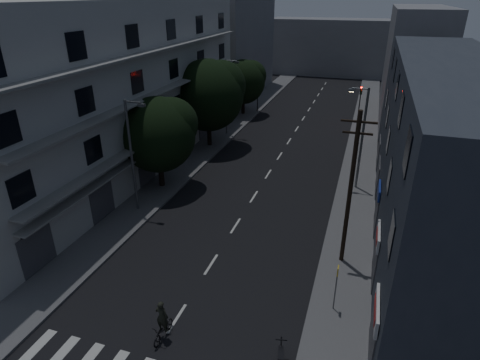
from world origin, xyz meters
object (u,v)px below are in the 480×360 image
Objects in this scene: utility_pole at (351,188)px; motorcycle at (281,360)px; bus_stop_sign at (337,280)px; cyclist at (163,326)px.

motorcycle is at bearing -102.05° from utility_pole.
bus_stop_sign is at bearing -90.26° from utility_pole.
utility_pole is 5.18m from bus_stop_sign.
utility_pole is 5.23× the size of motorcycle.
cyclist is (-5.46, -0.05, 0.27)m from motorcycle.
utility_pole is at bearing 89.74° from bus_stop_sign.
bus_stop_sign is (-0.02, -4.24, -2.98)m from utility_pole.
motorcycle is at bearing -113.24° from bus_stop_sign.
utility_pole reaches higher than motorcycle.
utility_pole is 4.29× the size of cyclist.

